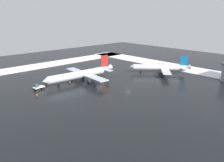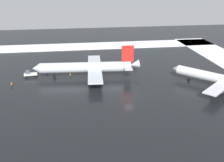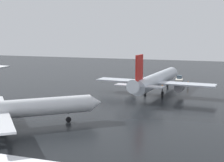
% 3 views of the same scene
% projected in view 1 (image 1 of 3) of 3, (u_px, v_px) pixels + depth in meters
% --- Properties ---
extents(ground_plane, '(240.00, 240.00, 0.00)m').
position_uv_depth(ground_plane, '(128.00, 87.00, 97.99)').
color(ground_plane, black).
extents(snow_bank_far, '(152.00, 16.00, 0.30)m').
position_uv_depth(snow_bank_far, '(185.00, 69.00, 130.82)').
color(snow_bank_far, white).
rests_on(snow_bank_far, ground_plane).
extents(snow_bank_right, '(14.00, 116.00, 0.30)m').
position_uv_depth(snow_bank_right, '(54.00, 63.00, 144.54)').
color(snow_bank_right, white).
rests_on(snow_bank_right, ground_plane).
extents(airplane_distant_tail, '(31.50, 37.95, 11.27)m').
position_uv_depth(airplane_distant_tail, '(81.00, 74.00, 104.65)').
color(airplane_distant_tail, silver).
rests_on(airplane_distant_tail, ground_plane).
extents(airplane_foreground_jet, '(27.16, 25.29, 9.88)m').
position_uv_depth(airplane_foreground_jet, '(160.00, 68.00, 119.89)').
color(airplane_foreground_jet, silver).
rests_on(airplane_foreground_jet, ground_plane).
extents(pushback_tug, '(2.69, 4.79, 2.50)m').
position_uv_depth(pushback_tug, '(38.00, 87.00, 93.82)').
color(pushback_tug, silver).
rests_on(pushback_tug, ground_plane).
extents(ground_crew_near_tug, '(0.36, 0.36, 1.71)m').
position_uv_depth(ground_crew_near_tug, '(70.00, 82.00, 101.48)').
color(ground_crew_near_tug, black).
rests_on(ground_crew_near_tug, ground_plane).
extents(ground_crew_by_nose_gear, '(0.36, 0.36, 1.71)m').
position_uv_depth(ground_crew_by_nose_gear, '(37.00, 96.00, 84.64)').
color(ground_crew_by_nose_gear, black).
rests_on(ground_crew_by_nose_gear, ground_plane).
extents(ground_crew_mid_apron, '(0.36, 0.36, 1.71)m').
position_uv_depth(ground_crew_mid_apron, '(47.00, 83.00, 100.16)').
color(ground_crew_mid_apron, black).
rests_on(ground_crew_mid_apron, ground_plane).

